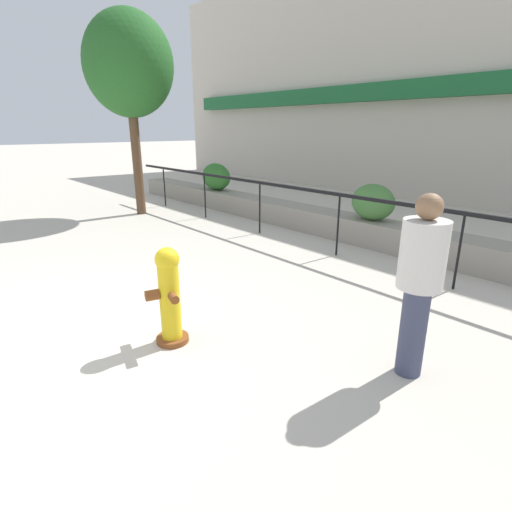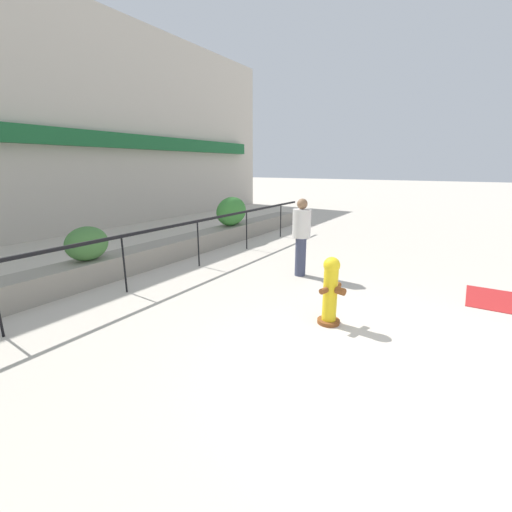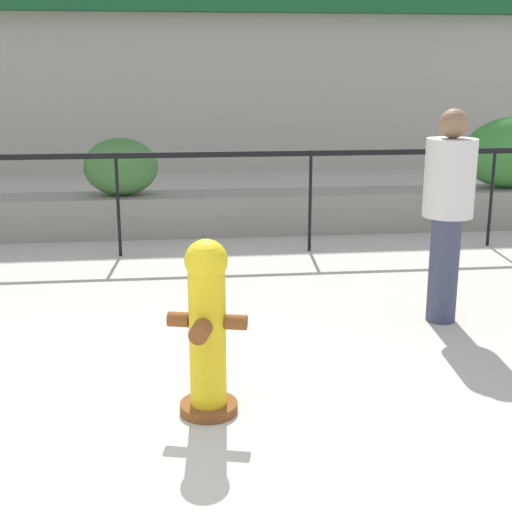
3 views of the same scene
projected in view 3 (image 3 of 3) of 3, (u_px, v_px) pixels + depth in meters
planter_wall_low at (126, 215)px, 8.96m from camera, size 18.00×0.70×0.50m
fence_railing_segment at (116, 165)px, 7.71m from camera, size 15.00×0.05×1.15m
hedge_bush_1 at (121, 167)px, 8.80m from camera, size 0.91×0.60×0.71m
fire_hydrant at (207, 327)px, 4.20m from camera, size 0.48×0.47×1.08m
pedestrian at (448, 203)px, 5.68m from camera, size 0.54×0.54×1.73m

